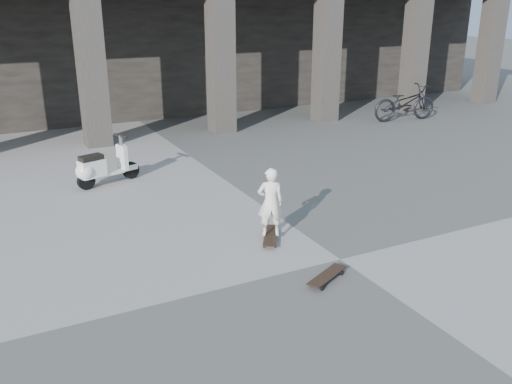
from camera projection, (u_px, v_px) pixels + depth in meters
name	position (u px, v px, depth m)	size (l,w,h in m)	color
ground	(340.00, 259.00, 7.98)	(90.00, 90.00, 0.00)	#494947
colonnade	(111.00, 19.00, 18.57)	(28.00, 8.82, 6.00)	black
longboard	(270.00, 236.00, 8.62)	(0.59, 0.83, 0.08)	black
skateboard_spare	(327.00, 276.00, 7.35)	(0.77, 0.51, 0.09)	black
child	(270.00, 202.00, 8.44)	(0.40, 0.27, 1.11)	silver
scooter	(98.00, 168.00, 11.01)	(1.37, 0.68, 0.99)	black
bicycle	(405.00, 103.00, 17.17)	(0.75, 2.16, 1.13)	black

